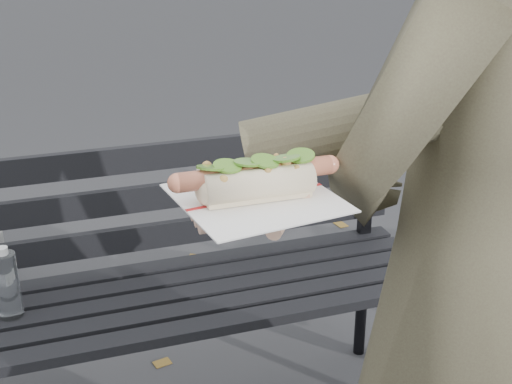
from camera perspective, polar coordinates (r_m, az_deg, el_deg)
park_bench at (r=2.15m, az=-6.44°, el=-6.01°), size 1.50×0.44×0.88m
person at (r=1.30m, az=16.56°, el=-6.68°), size 0.80×0.68×1.87m
held_hotdog at (r=1.03m, az=9.55°, el=4.63°), size 0.64×0.32×0.20m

